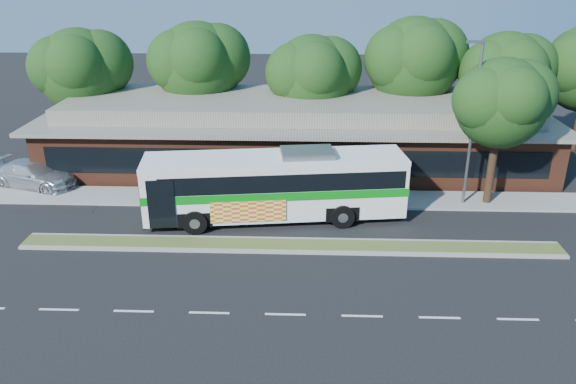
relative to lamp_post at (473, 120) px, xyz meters
name	(u,v)px	position (x,y,z in m)	size (l,w,h in m)	color
ground	(290,253)	(-9.56, -6.00, -4.90)	(120.00, 120.00, 0.00)	black
median_strip	(290,245)	(-9.56, -5.40, -4.83)	(26.00, 1.10, 0.15)	#3E5022
sidewalk	(293,198)	(-9.56, 0.40, -4.84)	(44.00, 2.60, 0.12)	gray
parking_lot	(18,173)	(-27.56, 4.00, -4.90)	(14.00, 12.00, 0.01)	black
plaza_building	(296,131)	(-9.56, 6.99, -2.77)	(33.20, 11.20, 4.45)	#592C1C
lamp_post	(473,120)	(0.00, 0.00, 0.00)	(0.93, 0.18, 9.07)	slate
tree_bg_a	(86,68)	(-24.15, 9.14, 0.97)	(6.47, 5.80, 8.63)	black
tree_bg_b	(204,63)	(-16.13, 10.14, 1.24)	(6.69, 6.00, 9.00)	black
tree_bg_c	(318,74)	(-8.16, 9.13, 0.69)	(6.24, 5.60, 8.26)	black
tree_bg_d	(420,60)	(-1.12, 10.15, 1.52)	(6.91, 6.20, 9.37)	black
tree_bg_e	(510,73)	(4.85, 9.14, 0.84)	(6.47, 5.80, 8.50)	black
transit_bus	(276,181)	(-10.39, -2.19, -2.78)	(13.81, 4.65, 3.81)	white
sedan	(33,174)	(-25.38, 1.80, -4.11)	(2.22, 5.46, 1.58)	silver
sidewalk_tree	(507,101)	(1.78, 0.32, 1.00)	(5.38, 4.83, 8.22)	black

